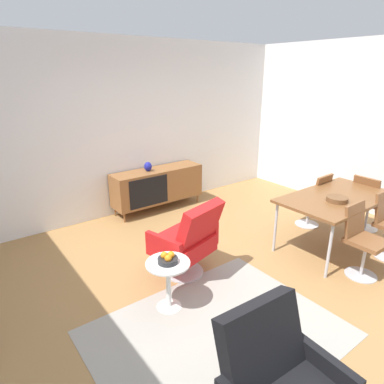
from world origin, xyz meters
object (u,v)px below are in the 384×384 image
wooden_bowl_on_table (337,199)px  dining_chair_back_right (314,198)px  side_table_round (168,280)px  sideboard (158,185)px  dining_table (337,199)px  dining_chair_front_left (362,238)px  fruit_bowl (168,259)px  dining_chair_far_end (368,201)px  lounge_chair_red (188,239)px  vase_cobalt (148,167)px

wooden_bowl_on_table → dining_chair_back_right: size_ratio=0.30×
side_table_round → sideboard: bearing=60.8°
dining_table → dining_chair_back_right: 0.70m
dining_chair_front_left → fruit_bowl: dining_chair_front_left is taller
sideboard → wooden_bowl_on_table: size_ratio=6.15×
dining_table → dining_chair_far_end: size_ratio=1.87×
dining_chair_front_left → lounge_chair_red: (-1.62, 1.19, -0.00)m
wooden_bowl_on_table → fruit_bowl: 2.34m
sideboard → dining_chair_back_right: 2.55m
dining_chair_back_right → dining_chair_front_left: bearing=-122.1°
sideboard → dining_chair_front_left: bearing=-75.2°
dining_chair_front_left → dining_chair_far_end: 1.36m
sideboard → wooden_bowl_on_table: (1.00, -2.69, 0.33)m
dining_chair_front_left → vase_cobalt: bearing=107.7°
fruit_bowl → wooden_bowl_on_table: bearing=-9.2°
vase_cobalt → side_table_round: size_ratio=0.29×
wooden_bowl_on_table → dining_chair_back_right: dining_chair_back_right is taller
dining_chair_front_left → lounge_chair_red: lounge_chair_red is taller
dining_chair_front_left → side_table_round: bearing=158.6°
sideboard → lounge_chair_red: bearing=-112.0°
dining_table → side_table_round: dining_table is taller
dining_chair_far_end → lounge_chair_red: 2.93m
dining_chair_back_right → fruit_bowl: 2.84m
dining_chair_front_left → dining_chair_far_end: (1.24, 0.56, 0.00)m
vase_cobalt → dining_chair_back_right: vase_cobalt is taller
lounge_chair_red → side_table_round: bearing=-144.6°
wooden_bowl_on_table → side_table_round: 2.37m
dining_chair_far_end → lounge_chair_red: size_ratio=0.90×
dining_chair_back_right → side_table_round: bearing=-174.3°
wooden_bowl_on_table → dining_chair_back_right: bearing=51.0°
vase_cobalt → dining_chair_front_left: size_ratio=0.18×
fruit_bowl → dining_table: bearing=-6.3°
vase_cobalt → dining_chair_front_left: (1.00, -3.15, -0.33)m
sideboard → dining_table: size_ratio=1.00×
vase_cobalt → wooden_bowl_on_table: bearing=-66.5°
dining_chair_back_right → side_table_round: dining_chair_back_right is taller
vase_cobalt → dining_chair_back_right: (1.71, -2.04, -0.33)m
vase_cobalt → dining_chair_far_end: (2.24, -2.59, -0.33)m
dining_chair_back_right → side_table_round: size_ratio=1.65×
dining_chair_front_left → side_table_round: size_ratio=1.65×
side_table_round → dining_chair_far_end: bearing=-4.7°
dining_chair_back_right → lounge_chair_red: (-2.33, 0.07, -0.00)m
dining_chair_far_end → fruit_bowl: size_ratio=4.28×
dining_chair_back_right → dining_chair_far_end: bearing=-46.1°
vase_cobalt → wooden_bowl_on_table: vase_cobalt is taller
dining_chair_front_left → dining_chair_back_right: bearing=57.9°
vase_cobalt → lounge_chair_red: (-0.62, -1.96, -0.33)m
dining_chair_front_left → dining_table: bearing=58.0°
wooden_bowl_on_table → lounge_chair_red: bearing=157.8°
dining_table → side_table_round: 2.52m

